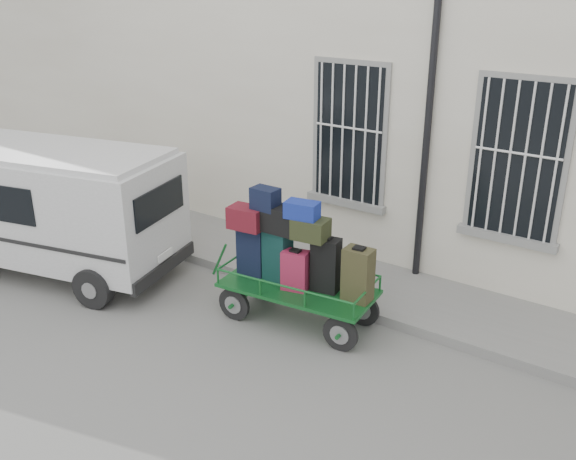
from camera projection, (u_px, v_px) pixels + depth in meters
The scene contains 5 objects.
ground at pixel (260, 342), 8.74m from camera, with size 80.00×80.00×0.00m, color slate.
building at pixel (438, 70), 11.79m from camera, with size 24.00×5.15×6.00m.
sidewalk at pixel (342, 278), 10.39m from camera, with size 24.00×1.70×0.15m, color gray.
luggage_cart at pixel (294, 259), 8.94m from camera, with size 2.61×1.21×1.94m.
van at pixel (51, 202), 10.41m from camera, with size 4.47×2.67×2.11m.
Camera 1 is at (4.62, -5.95, 4.71)m, focal length 40.00 mm.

